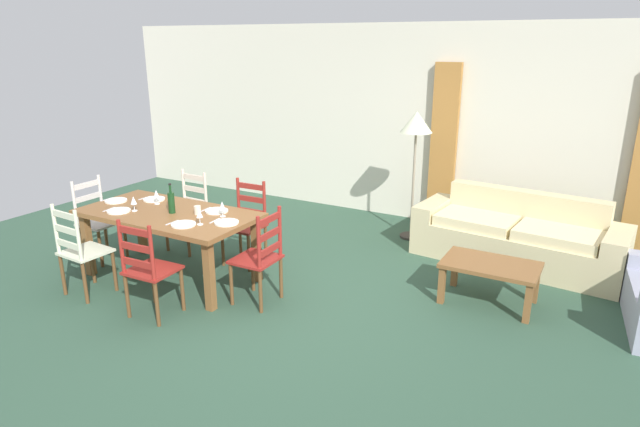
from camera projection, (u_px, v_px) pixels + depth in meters
name	position (u px, v px, depth m)	size (l,w,h in m)	color
ground_plane	(272.00, 304.00, 5.33)	(9.60, 9.60, 0.02)	#2F4E3B
wall_far	(400.00, 123.00, 7.66)	(9.60, 0.16, 2.70)	beige
curtain_panel_left	(443.00, 146.00, 7.30)	(0.35, 0.08, 2.20)	#AF7536
dining_table	(169.00, 220.00, 5.71)	(1.90, 0.96, 0.75)	brown
dining_chair_near_left	(81.00, 251.00, 5.37)	(0.44, 0.42, 0.96)	beige
dining_chair_near_right	(148.00, 269.00, 4.93)	(0.44, 0.42, 0.96)	maroon
dining_chair_far_left	(189.00, 211.00, 6.60)	(0.44, 0.42, 0.96)	beige
dining_chair_far_right	(246.00, 223.00, 6.19)	(0.43, 0.41, 0.96)	maroon
dining_chair_head_west	(97.00, 220.00, 6.29)	(0.40, 0.42, 0.96)	silver
dining_chair_head_east	(260.00, 257.00, 5.20)	(0.41, 0.43, 0.96)	maroon
dinner_plate_near_left	(119.00, 211.00, 5.68)	(0.24, 0.24, 0.02)	white
fork_near_left	(109.00, 209.00, 5.75)	(0.02, 0.17, 0.01)	silver
dinner_plate_near_right	(184.00, 224.00, 5.26)	(0.24, 0.24, 0.02)	white
fork_near_right	(172.00, 223.00, 5.34)	(0.02, 0.17, 0.01)	silver
dinner_plate_far_left	(154.00, 199.00, 6.10)	(0.24, 0.24, 0.02)	white
fork_far_left	(145.00, 198.00, 6.17)	(0.02, 0.17, 0.01)	silver
dinner_plate_far_right	(217.00, 211.00, 5.68)	(0.24, 0.24, 0.02)	white
fork_far_right	(206.00, 209.00, 5.75)	(0.02, 0.17, 0.01)	silver
dinner_plate_head_west	(116.00, 201.00, 6.04)	(0.24, 0.24, 0.02)	white
fork_head_west	(107.00, 199.00, 6.11)	(0.02, 0.17, 0.01)	silver
dinner_plate_head_east	(227.00, 223.00, 5.32)	(0.24, 0.24, 0.02)	white
fork_head_east	(215.00, 221.00, 5.39)	(0.02, 0.17, 0.01)	silver
wine_bottle	(171.00, 202.00, 5.61)	(0.07, 0.07, 0.32)	#143819
wine_glass_near_left	(134.00, 201.00, 5.67)	(0.06, 0.06, 0.16)	white
wine_glass_near_right	(199.00, 214.00, 5.25)	(0.06, 0.06, 0.16)	white
wine_glass_far_left	(156.00, 194.00, 5.92)	(0.06, 0.06, 0.16)	white
wine_glass_far_right	(222.00, 206.00, 5.49)	(0.06, 0.06, 0.16)	white
coffee_cup_primary	(198.00, 210.00, 5.59)	(0.07, 0.07, 0.09)	beige
couch	(518.00, 238.00, 6.24)	(2.35, 1.03, 0.80)	beige
coffee_table	(490.00, 269.00, 5.23)	(0.90, 0.56, 0.42)	brown
standing_lamp	(416.00, 130.00, 6.68)	(0.40, 0.40, 1.64)	#332D28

